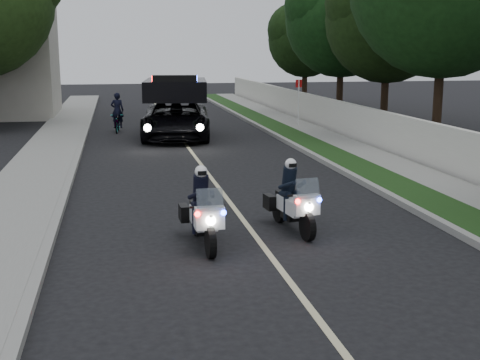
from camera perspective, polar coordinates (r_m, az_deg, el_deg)
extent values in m
plane|color=black|center=(13.11, 1.45, -5.13)|extent=(120.00, 120.00, 0.00)
cube|color=gray|center=(23.57, 5.98, 2.51)|extent=(0.20, 60.00, 0.15)
cube|color=#193814|center=(23.78, 7.59, 2.56)|extent=(1.20, 60.00, 0.16)
cube|color=gray|center=(24.23, 10.51, 2.63)|extent=(1.40, 60.00, 0.16)
cube|color=beige|center=(24.52, 12.75, 4.23)|extent=(0.22, 60.00, 1.50)
cube|color=gray|center=(22.61, -14.34, 1.82)|extent=(0.20, 60.00, 0.15)
cube|color=gray|center=(22.70, -17.12, 1.71)|extent=(2.00, 60.00, 0.16)
cube|color=#BFB78C|center=(22.74, -3.97, 2.03)|extent=(0.12, 50.00, 0.01)
imported|color=black|center=(27.82, -5.67, 3.75)|extent=(3.47, 6.30, 2.92)
imported|color=black|center=(30.20, -10.81, 4.21)|extent=(0.71, 1.68, 0.85)
imported|color=black|center=(30.20, -10.81, 4.21)|extent=(0.61, 0.43, 1.62)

